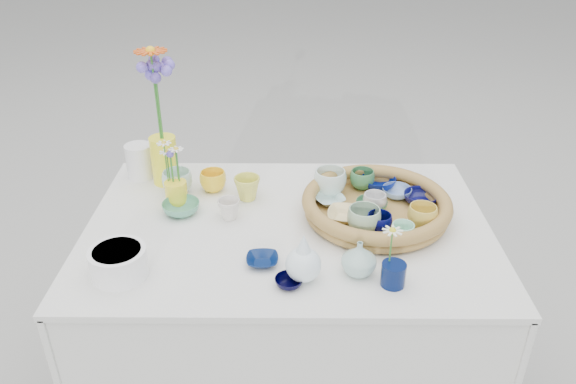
{
  "coord_description": "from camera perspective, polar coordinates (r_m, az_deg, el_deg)",
  "views": [
    {
      "loc": [
        0.01,
        -1.49,
        1.71
      ],
      "look_at": [
        0.0,
        0.02,
        0.87
      ],
      "focal_mm": 35.0,
      "sensor_mm": 36.0,
      "label": 1
    }
  ],
  "objects": [
    {
      "name": "wicker_tray",
      "position": [
        1.8,
        8.94,
        -1.41
      ],
      "size": [
        0.47,
        0.47,
        0.08
      ],
      "primitive_type": null,
      "color": "olive",
      "rests_on": "display_table"
    },
    {
      "name": "tray_ceramic_0",
      "position": [
        1.95,
        9.18,
        0.95
      ],
      "size": [
        0.14,
        0.14,
        0.04
      ],
      "primitive_type": "imported",
      "rotation": [
        0.0,
        0.0,
        0.26
      ],
      "color": "navy",
      "rests_on": "wicker_tray"
    },
    {
      "name": "tray_ceramic_1",
      "position": [
        1.88,
        13.32,
        -0.64
      ],
      "size": [
        0.11,
        0.11,
        0.03
      ],
      "primitive_type": "imported",
      "rotation": [
        0.0,
        0.0,
        -0.01
      ],
      "color": "#0A0B45",
      "rests_on": "wicker_tray"
    },
    {
      "name": "tray_ceramic_2",
      "position": [
        1.75,
        13.48,
        -2.44
      ],
      "size": [
        0.11,
        0.11,
        0.07
      ],
      "primitive_type": "imported",
      "rotation": [
        0.0,
        0.0,
        0.26
      ],
      "color": "gold",
      "rests_on": "wicker_tray"
    },
    {
      "name": "tray_ceramic_3",
      "position": [
        1.81,
        8.48,
        -1.37
      ],
      "size": [
        0.11,
        0.11,
        0.03
      ],
      "primitive_type": "imported",
      "rotation": [
        0.0,
        0.0,
        -0.08
      ],
      "color": "#3F7B51",
      "rests_on": "wicker_tray"
    },
    {
      "name": "tray_ceramic_4",
      "position": [
        1.69,
        7.71,
        -2.83
      ],
      "size": [
        0.1,
        0.1,
        0.08
      ],
      "primitive_type": "imported",
      "rotation": [
        0.0,
        0.0,
        0.01
      ],
      "color": "#92B592",
      "rests_on": "wicker_tray"
    },
    {
      "name": "tray_ceramic_5",
      "position": [
        1.84,
        4.24,
        -0.78
      ],
      "size": [
        0.13,
        0.13,
        0.02
      ],
      "primitive_type": "imported",
      "rotation": [
        0.0,
        0.0,
        0.42
      ],
      "color": "silver",
      "rests_on": "wicker_tray"
    },
    {
      "name": "tray_ceramic_6",
      "position": [
        1.88,
        4.3,
        1.02
      ],
      "size": [
        0.12,
        0.12,
        0.09
      ],
      "primitive_type": "imported",
      "rotation": [
        0.0,
        0.0,
        -0.06
      ],
      "color": "silver",
      "rests_on": "wicker_tray"
    },
    {
      "name": "tray_ceramic_7",
      "position": [
        1.8,
        8.8,
        -1.05
      ],
      "size": [
        0.1,
        0.1,
        0.06
      ],
      "primitive_type": "imported",
      "rotation": [
        0.0,
        0.0,
        0.4
      ],
      "color": "silver",
      "rests_on": "wicker_tray"
    },
    {
      "name": "tray_ceramic_8",
      "position": [
        1.91,
        10.99,
        -0.02
      ],
      "size": [
        0.12,
        0.12,
        0.03
      ],
      "primitive_type": "imported",
      "rotation": [
        0.0,
        0.0,
        -0.32
      ],
      "color": "#7396C7",
      "rests_on": "wicker_tray"
    },
    {
      "name": "tray_ceramic_9",
      "position": [
        1.7,
        9.24,
        -3.16
      ],
      "size": [
        0.1,
        0.1,
        0.06
      ],
      "primitive_type": "imported",
      "rotation": [
        0.0,
        0.0,
        0.4
      ],
      "color": "#040742",
      "rests_on": "wicker_tray"
    },
    {
      "name": "tray_ceramic_10",
      "position": [
        1.75,
        5.88,
        -2.38
      ],
      "size": [
        0.13,
        0.13,
        0.03
      ],
      "primitive_type": "imported",
      "rotation": [
        0.0,
        0.0,
        -0.21
      ],
      "color": "#DBC37F",
      "rests_on": "wicker_tray"
    },
    {
      "name": "tray_ceramic_11",
      "position": [
        1.66,
        11.56,
        -4.12
      ],
      "size": [
        0.08,
        0.08,
        0.06
      ],
      "primitive_type": "imported",
      "rotation": [
        0.0,
        0.0,
        0.26
      ],
      "color": "#8EDDBB",
      "rests_on": "wicker_tray"
    },
    {
      "name": "tray_ceramic_12",
      "position": [
        1.93,
        7.54,
        1.28
      ],
      "size": [
        0.1,
        0.1,
        0.07
      ],
      "primitive_type": "imported",
      "rotation": [
        0.0,
        0.0,
        -0.19
      ],
      "color": "#377444",
      "rests_on": "wicker_tray"
    },
    {
      "name": "loose_ceramic_0",
      "position": [
        1.95,
        -7.62,
        1.11
      ],
      "size": [
        0.11,
        0.11,
        0.07
      ],
      "primitive_type": "imported",
      "rotation": [
        0.0,
        0.0,
        0.21
      ],
      "color": "yellow",
      "rests_on": "display_table"
    },
    {
      "name": "loose_ceramic_1",
      "position": [
        1.88,
        -4.16,
        0.39
      ],
      "size": [
        0.11,
        0.11,
        0.08
      ],
      "primitive_type": "imported",
      "rotation": [
        0.0,
        0.0,
        -0.34
      ],
      "color": "#D5D44D",
      "rests_on": "display_table"
    },
    {
      "name": "loose_ceramic_2",
      "position": [
        1.84,
        -10.81,
        -1.59
      ],
      "size": [
        0.13,
        0.13,
        0.04
      ],
      "primitive_type": "imported",
      "rotation": [
        0.0,
        0.0,
        -0.06
      ],
      "color": "#4D9575",
      "rests_on": "display_table"
    },
    {
      "name": "loose_ceramic_3",
      "position": [
        1.79,
        -6.01,
        -1.74
      ],
      "size": [
        0.09,
        0.09,
        0.07
      ],
      "primitive_type": "imported",
      "rotation": [
        0.0,
        0.0,
        -0.3
      ],
      "color": "silver",
      "rests_on": "display_table"
    },
    {
      "name": "loose_ceramic_4",
      "position": [
        1.59,
        -2.63,
        -6.96
      ],
      "size": [
        0.09,
        0.09,
        0.02
      ],
      "primitive_type": "imported",
      "rotation": [
        0.0,
        0.0,
        0.03
      ],
      "color": "#061844",
      "rests_on": "display_table"
    },
    {
      "name": "loose_ceramic_5",
      "position": [
        1.96,
        -11.17,
        1.0
      ],
      "size": [
        0.13,
        0.13,
        0.08
      ],
      "primitive_type": "imported",
      "rotation": [
        0.0,
        0.0,
        -0.27
      ],
      "color": "silver",
      "rests_on": "display_table"
    },
    {
      "name": "loose_ceramic_6",
      "position": [
        1.51,
        0.1,
        -9.11
      ],
      "size": [
        0.09,
        0.09,
        0.02
      ],
      "primitive_type": "imported",
      "rotation": [
        0.0,
        0.0,
        0.28
      ],
      "color": "black",
      "rests_on": "display_table"
    },
    {
      "name": "fluted_bowl",
      "position": [
        1.6,
        -16.83,
        -6.86
      ],
      "size": [
        0.18,
        0.18,
        0.08
      ],
      "primitive_type": null,
      "rotation": [
        0.0,
        0.0,
        0.16
      ],
      "color": "white",
      "rests_on": "display_table"
    },
    {
      "name": "bud_vase_paleblue",
      "position": [
        1.49,
        1.58,
        -6.59
      ],
      "size": [
        0.11,
        0.11,
        0.15
      ],
      "primitive_type": null,
      "rotation": [
        0.0,
        0.0,
        0.14
      ],
      "color": "white",
      "rests_on": "display_table"
    },
    {
      "name": "bud_vase_seafoam",
      "position": [
        1.54,
        7.23,
        -6.68
      ],
      "size": [
        0.11,
        0.11,
        0.1
      ],
      "primitive_type": "imported",
      "rotation": [
        0.0,
        0.0,
        -0.19
      ],
      "color": "#97BBB2",
      "rests_on": "display_table"
    },
    {
      "name": "bud_vase_cobalt",
      "position": [
        1.52,
        10.65,
        -8.22
      ],
      "size": [
        0.08,
        0.08,
        0.07
      ],
      "primitive_type": "cylinder",
      "rotation": [
        0.0,
        0.0,
        -0.36
      ],
      "color": "#04113D",
      "rests_on": "display_table"
    },
    {
      "name": "single_daisy",
      "position": [
        1.49,
        10.41,
        -5.43
      ],
      "size": [
        0.06,
        0.06,
        0.11
      ],
      "primitive_type": null,
      "rotation": [
        0.0,
        0.0,
        -0.02
      ],
      "color": "white",
      "rests_on": "bud_vase_cobalt"
    },
    {
      "name": "tall_vase_yellow",
      "position": [
        2.01,
        -12.43,
        3.18
      ],
      "size": [
        0.1,
        0.1,
        0.17
      ],
      "primitive_type": "cylinder",
      "rotation": [
        0.0,
        0.0,
        0.12
      ],
      "color": "yellow",
      "rests_on": "display_table"
    },
    {
      "name": "gerbera",
      "position": [
        1.92,
        -13.27,
        9.43
      ],
      "size": [
        0.15,
        0.15,
        0.32
      ],
      "primitive_type": null,
      "rotation": [
        0.0,
        0.0,
        -0.2
      ],
      "color": "#DB4F14",
      "rests_on": "tall_vase_yellow"
    },
    {
      "name": "hydrangea",
      "position": [
        1.93,
        -12.97,
        8.46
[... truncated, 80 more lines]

